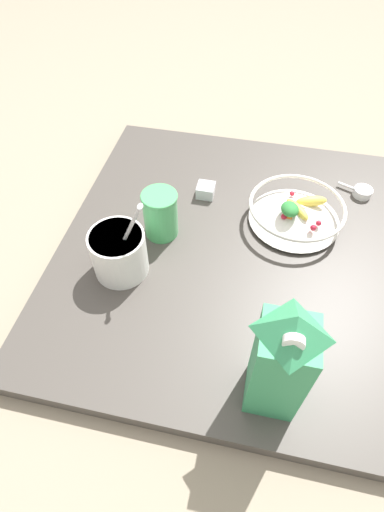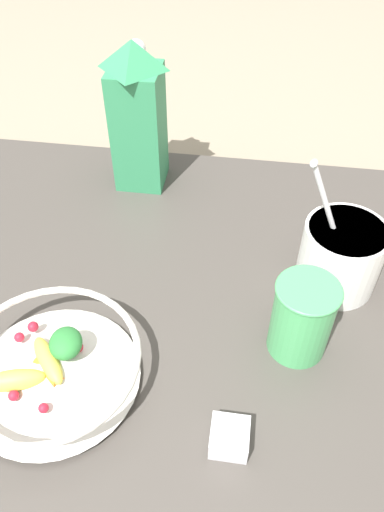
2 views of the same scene
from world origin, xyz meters
The scene contains 8 objects.
ground_plane centered at (0.00, 0.00, 0.00)m, with size 6.00×6.00×0.00m, color gray.
countertop centered at (0.00, 0.00, 0.02)m, with size 0.91×0.91×0.04m.
fruit_bowl centered at (0.11, 0.12, 0.08)m, with size 0.25×0.25×0.08m.
milk_carton centered at (0.09, -0.36, 0.18)m, with size 0.09×0.09×0.28m.
yogurt_tub centered at (-0.28, -0.13, 0.10)m, with size 0.14×0.13×0.23m.
drinking_cup centered at (-0.22, 0.01, 0.10)m, with size 0.09×0.09×0.13m.
spice_jar centered at (-0.13, 0.17, 0.05)m, with size 0.05×0.05×0.03m.
measuring_scoop centered at (0.29, 0.26, 0.05)m, with size 0.09×0.06×0.02m.
Camera 1 is at (0.01, -0.66, 0.79)m, focal length 28.00 mm.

